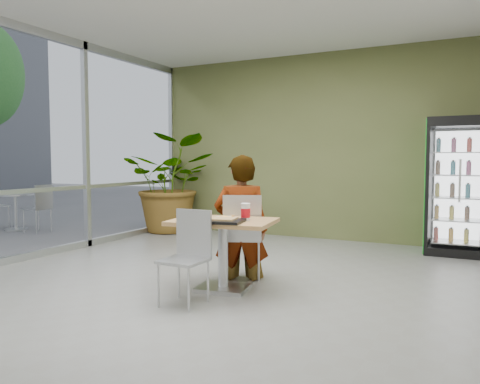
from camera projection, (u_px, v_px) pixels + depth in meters
The scene contains 13 objects.
ground at pixel (216, 286), 5.08m from camera, with size 7.00×7.00×0.00m, color slate.
room_envelope at pixel (216, 139), 4.97m from camera, with size 6.00×7.00×3.20m, color beige, non-canonical shape.
storefront_frame at pixel (22, 143), 6.31m from camera, with size 0.10×7.00×3.20m, color #AFB1B4, non-canonical shape.
dining_table at pixel (223, 240), 4.91m from camera, with size 1.15×0.88×0.75m.
chair_far at pixel (243, 230), 5.35m from camera, with size 0.57×0.57×0.98m.
chair_near at pixel (189, 249), 4.50m from camera, with size 0.40×0.40×0.89m.
seated_woman at pixel (241, 230), 5.41m from camera, with size 0.64×0.41×1.73m, color black.
pizza_plate at pixel (224, 217), 5.00m from camera, with size 0.35×0.33×0.03m.
soda_cup at pixel (246, 212), 4.82m from camera, with size 0.10×0.10×0.18m.
napkin_stack at pixel (188, 218), 4.94m from camera, with size 0.15×0.15×0.02m, color silver.
cafeteria_tray at pixel (219, 221), 4.69m from camera, with size 0.48×0.35×0.03m, color black.
beverage_fridge at pixel (460, 186), 6.74m from camera, with size 0.90×0.69×1.98m.
potted_plant at pixel (172, 183), 8.88m from camera, with size 1.67×1.44×1.85m, color #2A6B2B.
Camera 1 is at (2.46, -4.36, 1.38)m, focal length 35.00 mm.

